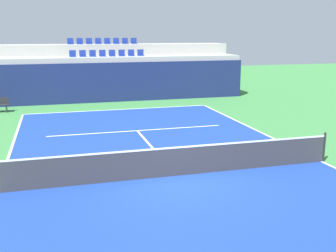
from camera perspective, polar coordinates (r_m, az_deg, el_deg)
ground_plane at (r=13.28m, az=1.22°, el=-7.01°), size 80.00×80.00×0.00m
court_surface at (r=13.27m, az=1.22°, el=-6.99°), size 11.00×24.00×0.01m
baseline_far at (r=24.58m, az=-6.91°, el=2.30°), size 11.00×0.10×0.00m
sideline_right at (r=15.67m, az=20.73°, el=-4.67°), size 0.10×24.00×0.00m
service_line_far at (r=19.23m, az=-4.33°, el=-0.65°), size 8.26×0.10×0.00m
centre_service_line at (r=16.21m, az=-2.07°, el=-3.23°), size 0.10×6.40×0.00m
back_wall at (r=27.31m, az=-7.96°, el=6.07°), size 18.57×0.30×2.59m
stands_tier_lower at (r=28.62m, az=-8.35°, el=6.70°), size 18.57×2.40×2.92m
stands_tier_upper at (r=30.96m, az=-8.96°, el=7.86°), size 18.57×2.40×3.68m
seating_row_lower at (r=28.59m, az=-8.48°, el=9.88°), size 5.10×0.44×0.44m
seating_row_upper at (r=30.94m, az=-9.11°, el=11.51°), size 5.10×0.44×0.44m
tennis_net at (r=13.11m, az=1.23°, el=-4.92°), size 11.08×0.08×1.07m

